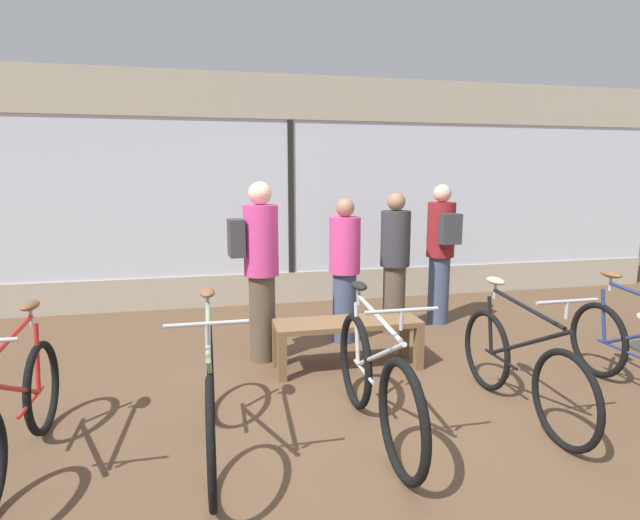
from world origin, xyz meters
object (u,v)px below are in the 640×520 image
at_px(bicycle_center, 375,382).
at_px(display_bench, 347,329).
at_px(bicycle_right, 520,366).
at_px(customer_near_bench, 345,268).
at_px(customer_near_rack, 260,266).
at_px(customer_mid_floor, 395,261).
at_px(bicycle_left, 211,394).
at_px(customer_by_window, 441,249).
at_px(bicycle_far_left, 16,415).

relative_size(bicycle_center, display_bench, 1.26).
height_order(bicycle_right, customer_near_bench, customer_near_bench).
bearing_deg(bicycle_center, customer_near_rack, 110.78).
bearing_deg(customer_mid_floor, display_bench, -131.45).
height_order(display_bench, customer_mid_floor, customer_mid_floor).
xyz_separation_m(bicycle_left, customer_near_rack, (0.50, 1.63, 0.56)).
height_order(display_bench, customer_near_bench, customer_near_bench).
bearing_deg(customer_by_window, bicycle_right, -101.16).
distance_m(bicycle_left, customer_by_window, 3.75).
bearing_deg(customer_near_bench, bicycle_center, -99.26).
relative_size(customer_mid_floor, customer_near_bench, 1.03).
xyz_separation_m(bicycle_far_left, bicycle_center, (2.32, -0.08, 0.03)).
relative_size(customer_by_window, customer_mid_floor, 1.05).
xyz_separation_m(customer_near_rack, customer_mid_floor, (1.62, 0.54, -0.10)).
distance_m(bicycle_center, customer_near_bench, 2.12).
bearing_deg(customer_mid_floor, customer_near_bench, -165.80).
relative_size(bicycle_center, customer_by_window, 1.02).
relative_size(bicycle_center, customer_near_bench, 1.10).
relative_size(customer_near_rack, customer_by_window, 1.03).
xyz_separation_m(bicycle_center, bicycle_right, (1.21, 0.09, -0.02)).
bearing_deg(bicycle_center, bicycle_left, 177.87).
relative_size(bicycle_left, customer_near_bench, 1.13).
height_order(bicycle_far_left, customer_near_bench, customer_near_bench).
relative_size(bicycle_left, bicycle_center, 1.02).
relative_size(bicycle_left, display_bench, 1.29).
bearing_deg(display_bench, customer_near_bench, 76.91).
bearing_deg(display_bench, customer_near_rack, 153.26).
relative_size(bicycle_far_left, customer_near_rack, 0.96).
bearing_deg(customer_mid_floor, customer_near_rack, -161.58).
xyz_separation_m(bicycle_left, customer_mid_floor, (2.11, 2.17, 0.46)).
height_order(bicycle_far_left, customer_near_rack, customer_near_rack).
height_order(bicycle_far_left, customer_by_window, customer_by_window).
xyz_separation_m(bicycle_far_left, bicycle_left, (1.19, -0.03, 0.03)).
height_order(customer_mid_floor, customer_near_bench, customer_mid_floor).
xyz_separation_m(bicycle_right, customer_near_rack, (-1.84, 1.59, 0.58)).
xyz_separation_m(customer_mid_floor, customer_near_bench, (-0.65, -0.16, -0.03)).
height_order(bicycle_center, customer_near_bench, customer_near_bench).
distance_m(bicycle_far_left, customer_near_bench, 3.34).
relative_size(bicycle_far_left, bicycle_center, 0.97).
bearing_deg(customer_near_rack, customer_near_bench, 21.13).
xyz_separation_m(bicycle_left, display_bench, (1.29, 1.23, -0.02)).
distance_m(display_bench, customer_mid_floor, 1.34).
xyz_separation_m(bicycle_center, customer_near_bench, (0.33, 2.05, 0.43)).
bearing_deg(customer_mid_floor, customer_by_window, 19.90).
xyz_separation_m(bicycle_left, customer_near_bench, (1.47, 2.01, 0.43)).
xyz_separation_m(bicycle_left, bicycle_center, (1.13, -0.04, -0.00)).
distance_m(bicycle_center, display_bench, 1.29).
bearing_deg(bicycle_left, bicycle_far_left, 178.40).
distance_m(bicycle_far_left, bicycle_left, 1.19).
bearing_deg(customer_by_window, customer_near_rack, -161.13).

